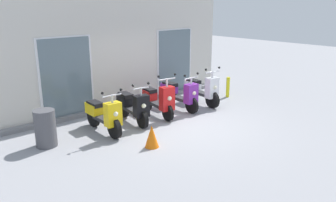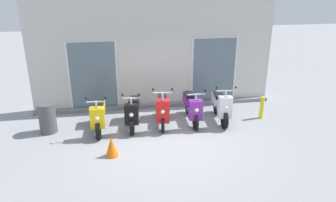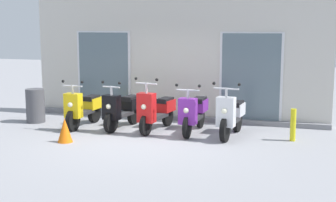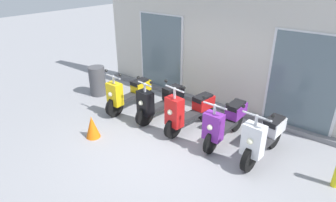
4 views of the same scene
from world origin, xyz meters
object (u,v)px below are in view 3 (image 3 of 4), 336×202
(scooter_white, at_px, (231,115))
(curb_bollard, at_px, (293,125))
(scooter_red, at_px, (156,110))
(scooter_yellow, at_px, (83,108))
(traffic_cone, at_px, (65,130))
(trash_bin, at_px, (35,106))
(scooter_black, at_px, (122,109))
(scooter_purple, at_px, (194,112))

(scooter_white, xyz_separation_m, curb_bollard, (1.33, 0.02, -0.14))
(scooter_red, xyz_separation_m, scooter_white, (1.78, -0.06, -0.01))
(scooter_white, bearing_deg, scooter_yellow, -179.36)
(scooter_yellow, relative_size, traffic_cone, 3.03)
(traffic_cone, bearing_deg, trash_bin, 137.36)
(scooter_black, xyz_separation_m, traffic_cone, (-0.64, -1.62, -0.21))
(scooter_yellow, xyz_separation_m, trash_bin, (-1.43, 0.12, -0.03))
(scooter_black, distance_m, scooter_purple, 1.76)
(scooter_black, bearing_deg, scooter_red, -0.66)
(scooter_red, xyz_separation_m, curb_bollard, (3.11, -0.04, -0.15))
(scooter_yellow, height_order, scooter_white, scooter_white)
(scooter_red, relative_size, curb_bollard, 2.31)
(scooter_black, relative_size, scooter_white, 0.99)
(scooter_white, bearing_deg, curb_bollard, 0.96)
(scooter_red, height_order, trash_bin, scooter_red)
(scooter_yellow, height_order, traffic_cone, scooter_yellow)
(scooter_yellow, distance_m, scooter_purple, 2.74)
(scooter_yellow, height_order, trash_bin, scooter_yellow)
(scooter_yellow, relative_size, scooter_black, 1.01)
(scooter_red, bearing_deg, scooter_black, 179.34)
(scooter_yellow, xyz_separation_m, scooter_purple, (2.74, 0.15, 0.04))
(scooter_yellow, distance_m, traffic_cone, 1.56)
(scooter_purple, distance_m, traffic_cone, 2.92)
(scooter_red, height_order, curb_bollard, scooter_red)
(scooter_black, bearing_deg, trash_bin, 179.79)
(scooter_red, height_order, scooter_white, scooter_red)
(scooter_yellow, bearing_deg, trash_bin, 175.09)
(scooter_yellow, distance_m, scooter_black, 0.98)
(trash_bin, bearing_deg, scooter_purple, 0.36)
(scooter_purple, xyz_separation_m, curb_bollard, (2.21, -0.09, -0.15))
(scooter_white, height_order, curb_bollard, scooter_white)
(scooter_yellow, bearing_deg, scooter_black, 6.63)
(scooter_yellow, xyz_separation_m, traffic_cone, (0.34, -1.50, -0.20))
(scooter_white, relative_size, trash_bin, 1.84)
(scooter_black, xyz_separation_m, scooter_red, (0.87, -0.01, 0.03))
(scooter_yellow, relative_size, scooter_red, 0.97)
(curb_bollard, bearing_deg, traffic_cone, -161.22)
(traffic_cone, bearing_deg, scooter_yellow, 102.77)
(scooter_purple, relative_size, scooter_white, 1.03)
(scooter_white, xyz_separation_m, traffic_cone, (-3.28, -1.54, -0.23))
(scooter_purple, height_order, curb_bollard, scooter_purple)
(scooter_purple, relative_size, trash_bin, 1.90)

